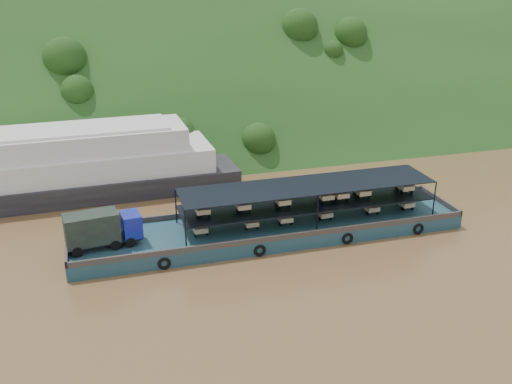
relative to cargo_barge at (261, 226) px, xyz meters
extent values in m
plane|color=brown|center=(2.39, -0.07, -1.08)|extent=(160.00, 160.00, 0.00)
cube|color=#153413|center=(2.39, 35.93, -1.08)|extent=(140.00, 39.60, 39.60)
cube|color=#153C4A|center=(0.86, 0.05, -0.48)|extent=(35.00, 7.00, 1.20)
cube|color=#592D19|center=(0.86, 3.45, 0.37)|extent=(35.00, 0.20, 0.50)
cube|color=#592D19|center=(0.86, -3.35, 0.37)|extent=(35.00, 0.20, 0.50)
cube|color=#592D19|center=(18.26, 0.05, 0.37)|extent=(0.20, 7.00, 0.50)
cube|color=#592D19|center=(-16.54, 0.05, 0.37)|extent=(0.20, 7.00, 0.50)
torus|color=black|center=(-9.14, -3.50, -0.53)|extent=(1.06, 0.26, 1.06)
torus|color=black|center=(-1.14, -3.50, -0.53)|extent=(1.06, 0.26, 1.06)
torus|color=black|center=(6.86, -3.50, -0.53)|extent=(1.06, 0.26, 1.06)
torus|color=black|center=(13.86, -3.50, -0.53)|extent=(1.06, 0.26, 1.06)
cylinder|color=black|center=(-15.71, -1.62, 0.56)|extent=(0.91, 0.42, 0.88)
cylinder|color=black|center=(-15.95, 0.22, 0.56)|extent=(0.91, 0.42, 0.88)
cylinder|color=black|center=(-12.74, -1.23, 0.56)|extent=(0.91, 0.42, 0.88)
cylinder|color=black|center=(-12.98, 0.60, 0.56)|extent=(0.91, 0.42, 0.88)
cylinder|color=black|center=(-11.52, -1.08, 0.56)|extent=(0.91, 0.42, 0.88)
cylinder|color=black|center=(-11.76, 0.76, 0.56)|extent=(0.91, 0.42, 0.88)
cube|color=black|center=(-13.56, -0.41, 0.69)|extent=(6.19, 2.69, 0.18)
cube|color=navy|center=(-11.29, -0.11, 1.70)|extent=(1.76, 2.29, 1.94)
cube|color=black|center=(-10.55, -0.02, 2.06)|extent=(0.28, 1.75, 0.79)
cube|color=black|center=(-14.43, -0.52, 1.97)|extent=(4.46, 2.64, 2.47)
cube|color=black|center=(4.36, 0.05, 1.78)|extent=(23.00, 5.00, 0.12)
cube|color=black|center=(4.36, 0.05, 3.42)|extent=(23.00, 5.00, 0.08)
cylinder|color=black|center=(-7.14, -2.45, 1.77)|extent=(0.12, 0.12, 3.30)
cylinder|color=black|center=(-7.14, 2.55, 1.77)|extent=(0.12, 0.12, 3.30)
cylinder|color=black|center=(4.36, -2.45, 1.77)|extent=(0.12, 0.12, 3.30)
cylinder|color=black|center=(4.36, 2.55, 1.77)|extent=(0.12, 0.12, 3.30)
cylinder|color=black|center=(15.86, -2.45, 1.77)|extent=(0.12, 0.12, 3.30)
cylinder|color=black|center=(15.86, 2.55, 1.77)|extent=(0.12, 0.12, 3.30)
cylinder|color=black|center=(-5.58, 1.10, 0.38)|extent=(0.12, 0.52, 0.52)
cylinder|color=black|center=(-6.08, -0.70, 0.38)|extent=(0.14, 0.52, 0.52)
cylinder|color=black|center=(-5.08, -0.70, 0.38)|extent=(0.14, 0.52, 0.52)
cube|color=#BEB087|center=(-5.58, -0.35, 0.72)|extent=(1.15, 1.50, 0.44)
cube|color=#B3260B|center=(-5.58, 0.80, 0.90)|extent=(0.55, 0.80, 0.80)
cube|color=#B3260B|center=(-5.58, 0.60, 1.40)|extent=(0.50, 0.10, 0.10)
cylinder|color=black|center=(-1.05, 1.10, 0.38)|extent=(0.12, 0.52, 0.52)
cylinder|color=black|center=(-1.55, -0.70, 0.38)|extent=(0.14, 0.52, 0.52)
cylinder|color=black|center=(-0.55, -0.70, 0.38)|extent=(0.14, 0.52, 0.52)
cube|color=#C0B187|center=(-1.05, -0.35, 0.72)|extent=(1.15, 1.50, 0.44)
cube|color=#AA190B|center=(-1.05, 0.80, 0.90)|extent=(0.55, 0.80, 0.80)
cube|color=#AA190B|center=(-1.05, 0.60, 1.40)|extent=(0.50, 0.10, 0.10)
cylinder|color=black|center=(2.10, 1.10, 0.38)|extent=(0.12, 0.52, 0.52)
cylinder|color=black|center=(1.60, -0.70, 0.38)|extent=(0.14, 0.52, 0.52)
cylinder|color=black|center=(2.60, -0.70, 0.38)|extent=(0.14, 0.52, 0.52)
cube|color=beige|center=(2.10, -0.35, 0.72)|extent=(1.15, 1.50, 0.44)
cube|color=red|center=(2.10, 0.80, 0.90)|extent=(0.55, 0.80, 0.80)
cube|color=red|center=(2.10, 0.60, 1.40)|extent=(0.50, 0.10, 0.10)
cylinder|color=black|center=(5.92, 1.10, 0.38)|extent=(0.12, 0.52, 0.52)
cylinder|color=black|center=(5.42, -0.70, 0.38)|extent=(0.14, 0.52, 0.52)
cylinder|color=black|center=(6.42, -0.70, 0.38)|extent=(0.14, 0.52, 0.52)
cube|color=#BFB087|center=(5.92, -0.35, 0.72)|extent=(1.15, 1.50, 0.44)
cube|color=#AD0E0B|center=(5.92, 0.80, 0.90)|extent=(0.55, 0.80, 0.80)
cube|color=#AD0E0B|center=(5.92, 0.60, 1.40)|extent=(0.50, 0.10, 0.10)
cylinder|color=black|center=(10.61, 1.10, 0.38)|extent=(0.12, 0.52, 0.52)
cylinder|color=black|center=(10.11, -0.70, 0.38)|extent=(0.14, 0.52, 0.52)
cylinder|color=black|center=(11.11, -0.70, 0.38)|extent=(0.14, 0.52, 0.52)
cube|color=#C5AF8B|center=(10.61, -0.35, 0.72)|extent=(1.15, 1.50, 0.44)
cube|color=#A90B24|center=(10.61, 0.80, 0.90)|extent=(0.55, 0.80, 0.80)
cube|color=#A90B24|center=(10.61, 0.60, 1.40)|extent=(0.50, 0.10, 0.10)
cylinder|color=black|center=(14.27, 1.10, 0.38)|extent=(0.12, 0.52, 0.52)
cylinder|color=black|center=(13.77, -0.70, 0.38)|extent=(0.14, 0.52, 0.52)
cylinder|color=black|center=(14.77, -0.70, 0.38)|extent=(0.14, 0.52, 0.52)
cube|color=beige|center=(14.27, -0.35, 0.72)|extent=(1.15, 1.50, 0.44)
cube|color=red|center=(14.27, 0.80, 0.90)|extent=(0.55, 0.80, 0.80)
cube|color=red|center=(14.27, 0.60, 1.40)|extent=(0.50, 0.10, 0.10)
cylinder|color=black|center=(-5.31, 1.10, 2.10)|extent=(0.12, 0.52, 0.52)
cylinder|color=black|center=(-5.81, -0.70, 2.10)|extent=(0.14, 0.52, 0.52)
cylinder|color=black|center=(-4.81, -0.70, 2.10)|extent=(0.14, 0.52, 0.52)
cube|color=tan|center=(-5.31, -0.35, 2.44)|extent=(1.15, 1.50, 0.44)
cube|color=red|center=(-5.31, 0.80, 2.62)|extent=(0.55, 0.80, 0.80)
cube|color=red|center=(-5.31, 0.60, 3.12)|extent=(0.50, 0.10, 0.10)
cylinder|color=black|center=(-1.76, 1.10, 2.10)|extent=(0.12, 0.52, 0.52)
cylinder|color=black|center=(-2.26, -0.70, 2.10)|extent=(0.14, 0.52, 0.52)
cylinder|color=black|center=(-1.26, -0.70, 2.10)|extent=(0.14, 0.52, 0.52)
cube|color=beige|center=(-1.76, -0.35, 2.44)|extent=(1.15, 1.50, 0.44)
cube|color=navy|center=(-1.76, 0.80, 2.62)|extent=(0.55, 0.80, 0.80)
cube|color=navy|center=(-1.76, 0.60, 3.12)|extent=(0.50, 0.10, 0.10)
cylinder|color=black|center=(1.86, 1.10, 2.10)|extent=(0.12, 0.52, 0.52)
cylinder|color=black|center=(1.36, -0.70, 2.10)|extent=(0.14, 0.52, 0.52)
cylinder|color=black|center=(2.36, -0.70, 2.10)|extent=(0.14, 0.52, 0.52)
cube|color=beige|center=(1.86, -0.35, 2.44)|extent=(1.15, 1.50, 0.44)
cube|color=#BD0D0C|center=(1.86, 0.80, 2.62)|extent=(0.55, 0.80, 0.80)
cube|color=#BD0D0C|center=(1.86, 0.60, 3.12)|extent=(0.50, 0.10, 0.10)
cylinder|color=black|center=(5.96, 1.10, 2.10)|extent=(0.12, 0.52, 0.52)
cylinder|color=black|center=(5.46, -0.70, 2.10)|extent=(0.14, 0.52, 0.52)
cylinder|color=black|center=(6.46, -0.70, 2.10)|extent=(0.14, 0.52, 0.52)
cube|color=#C2B389|center=(5.96, -0.35, 2.44)|extent=(1.15, 1.50, 0.44)
cube|color=navy|center=(5.96, 0.80, 2.62)|extent=(0.55, 0.80, 0.80)
cube|color=navy|center=(5.96, 0.60, 3.12)|extent=(0.50, 0.10, 0.10)
cylinder|color=black|center=(9.58, 1.10, 2.10)|extent=(0.12, 0.52, 0.52)
cylinder|color=black|center=(9.08, -0.70, 2.10)|extent=(0.14, 0.52, 0.52)
cylinder|color=black|center=(10.08, -0.70, 2.10)|extent=(0.14, 0.52, 0.52)
cube|color=beige|center=(9.58, -0.35, 2.44)|extent=(1.15, 1.50, 0.44)
cube|color=beige|center=(9.58, 0.80, 2.62)|extent=(0.55, 0.80, 0.80)
cube|color=beige|center=(9.58, 0.60, 3.12)|extent=(0.50, 0.10, 0.10)
cylinder|color=black|center=(14.00, 1.10, 2.10)|extent=(0.12, 0.52, 0.52)
cylinder|color=black|center=(13.50, -0.70, 2.10)|extent=(0.14, 0.52, 0.52)
cylinder|color=black|center=(14.50, -0.70, 2.10)|extent=(0.14, 0.52, 0.52)
cube|color=beige|center=(14.00, -0.35, 2.44)|extent=(1.15, 1.50, 0.44)
cube|color=beige|center=(14.00, 0.80, 2.62)|extent=(0.55, 0.80, 0.80)
cube|color=beige|center=(14.00, 0.60, 3.12)|extent=(0.50, 0.10, 0.10)
cylinder|color=black|center=(7.41, 1.10, 2.10)|extent=(0.12, 0.52, 0.52)
cylinder|color=black|center=(6.91, -0.70, 2.10)|extent=(0.14, 0.52, 0.52)
cylinder|color=black|center=(7.91, -0.70, 2.10)|extent=(0.14, 0.52, 0.52)
cube|color=beige|center=(7.41, -0.35, 2.44)|extent=(1.15, 1.50, 0.44)
cube|color=beige|center=(7.41, 0.80, 2.62)|extent=(0.55, 0.80, 0.80)
cube|color=beige|center=(7.41, 0.60, 3.12)|extent=(0.50, 0.10, 0.10)
cube|color=black|center=(-16.63, 15.65, -0.01)|extent=(35.93, 10.00, 2.14)
cube|color=silver|center=(-16.63, 15.65, 2.31)|extent=(30.55, 8.94, 2.50)
cube|color=silver|center=(-16.63, 15.65, 4.71)|extent=(25.18, 7.89, 2.32)
cube|color=silver|center=(-16.63, 15.65, 6.01)|extent=(21.58, 6.89, 0.27)
camera|label=1|loc=(-13.35, -44.14, 21.70)|focal=40.00mm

